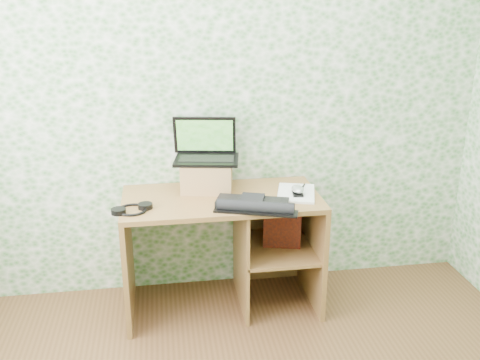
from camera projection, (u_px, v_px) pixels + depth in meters
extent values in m
plane|color=silver|center=(215.00, 98.00, 3.35)|extent=(3.50, 0.00, 3.50)
cube|color=brown|center=(221.00, 199.00, 3.25)|extent=(1.20, 0.60, 0.03)
cube|color=brown|center=(128.00, 261.00, 3.29)|extent=(0.03, 0.60, 0.72)
cube|color=brown|center=(312.00, 248.00, 3.46)|extent=(0.03, 0.60, 0.72)
cube|color=brown|center=(241.00, 253.00, 3.39)|extent=(0.02, 0.56, 0.72)
cube|color=brown|center=(277.00, 248.00, 3.42)|extent=(0.46, 0.56, 0.02)
cube|color=brown|center=(269.00, 232.00, 3.70)|extent=(0.48, 0.02, 0.72)
cube|color=olive|center=(207.00, 175.00, 3.34)|extent=(0.35, 0.31, 0.19)
cube|color=black|center=(207.00, 160.00, 3.31)|extent=(0.43, 0.33, 0.02)
cube|color=black|center=(207.00, 159.00, 3.29)|extent=(0.36, 0.20, 0.00)
cube|color=black|center=(205.00, 135.00, 3.36)|extent=(0.40, 0.13, 0.24)
cube|color=#1C5719|center=(205.00, 136.00, 3.36)|extent=(0.35, 0.11, 0.21)
cube|color=black|center=(252.00, 202.00, 3.12)|extent=(0.44, 0.28, 0.03)
cube|color=black|center=(252.00, 201.00, 3.11)|extent=(0.17, 0.17, 0.05)
cylinder|color=black|center=(256.00, 207.00, 3.01)|extent=(0.44, 0.20, 0.07)
cube|color=black|center=(256.00, 212.00, 3.01)|extent=(0.48, 0.24, 0.01)
torus|color=black|center=(132.00, 210.00, 3.04)|extent=(0.22, 0.22, 0.01)
cylinder|color=black|center=(119.00, 211.00, 3.00)|extent=(0.08, 0.08, 0.03)
cylinder|color=black|center=(145.00, 206.00, 3.07)|extent=(0.08, 0.08, 0.03)
cube|color=white|center=(296.00, 193.00, 3.29)|extent=(0.30, 0.37, 0.01)
ellipsoid|color=#B4B4B6|center=(298.00, 191.00, 3.24)|extent=(0.09, 0.13, 0.04)
cylinder|color=black|center=(302.00, 188.00, 3.34)|extent=(0.08, 0.14, 0.01)
cube|color=maroon|center=(282.00, 226.00, 3.37)|extent=(0.25, 0.13, 0.28)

